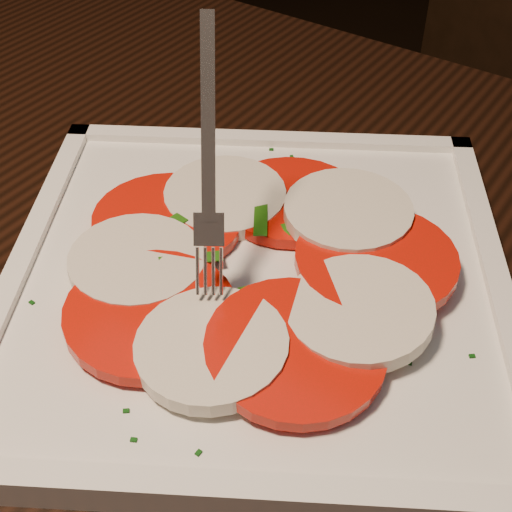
# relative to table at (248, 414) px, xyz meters

# --- Properties ---
(table) EXTENTS (1.28, 0.93, 0.75)m
(table) POSITION_rel_table_xyz_m (0.00, 0.00, 0.00)
(table) COLOR black
(table) RESTS_ON ground
(chair) EXTENTS (0.55, 0.55, 0.93)m
(chair) POSITION_rel_table_xyz_m (0.02, 0.75, -0.12)
(chair) COLOR black
(chair) RESTS_ON ground
(plate) EXTENTS (0.43, 0.43, 0.01)m
(plate) POSITION_rel_table_xyz_m (-0.01, 0.03, 0.11)
(plate) COLOR white
(plate) RESTS_ON table
(caprese_salad) EXTENTS (0.27, 0.27, 0.03)m
(caprese_salad) POSITION_rel_table_xyz_m (-0.01, 0.03, 0.12)
(caprese_salad) COLOR red
(caprese_salad) RESTS_ON plate
(fork) EXTENTS (0.07, 0.09, 0.14)m
(fork) POSITION_rel_table_xyz_m (-0.04, 0.02, 0.20)
(fork) COLOR white
(fork) RESTS_ON caprese_salad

